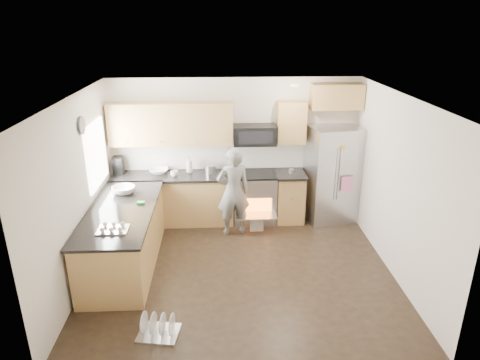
{
  "coord_description": "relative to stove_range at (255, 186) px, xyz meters",
  "views": [
    {
      "loc": [
        -0.28,
        -5.56,
        3.58
      ],
      "look_at": [
        0.02,
        0.5,
        1.26
      ],
      "focal_mm": 32.0,
      "sensor_mm": 36.0,
      "label": 1
    }
  ],
  "objects": [
    {
      "name": "back_cabinet_run",
      "position": [
        -0.94,
        0.06,
        0.29
      ],
      "size": [
        4.45,
        0.64,
        2.5
      ],
      "color": "#B48C48",
      "rests_on": "ground"
    },
    {
      "name": "stove_range",
      "position": [
        0.0,
        0.0,
        0.0
      ],
      "size": [
        0.76,
        0.97,
        1.79
      ],
      "color": "#B7B7BC",
      "rests_on": "ground"
    },
    {
      "name": "peninsula",
      "position": [
        -2.1,
        -1.44,
        -0.21
      ],
      "size": [
        0.96,
        2.36,
        1.04
      ],
      "color": "#B48C48",
      "rests_on": "ground"
    },
    {
      "name": "dish_rack",
      "position": [
        -1.4,
        -3.06,
        -0.6
      ],
      "size": [
        0.53,
        0.45,
        0.3
      ],
      "rotation": [
        0.0,
        0.0,
        -0.15
      ],
      "color": "#B7B7BC",
      "rests_on": "ground"
    },
    {
      "name": "ground",
      "position": [
        -0.35,
        -1.69,
        -0.68
      ],
      "size": [
        4.5,
        4.5,
        0.0
      ],
      "primitive_type": "plane",
      "color": "black",
      "rests_on": "ground"
    },
    {
      "name": "person",
      "position": [
        -0.41,
        -0.5,
        0.11
      ],
      "size": [
        0.63,
        0.48,
        1.57
      ],
      "primitive_type": "imported",
      "rotation": [
        0.0,
        0.0,
        3.33
      ],
      "color": "slate",
      "rests_on": "ground"
    },
    {
      "name": "room_shell",
      "position": [
        -0.39,
        -1.68,
        1.0
      ],
      "size": [
        4.54,
        4.04,
        2.62
      ],
      "color": "silver",
      "rests_on": "ground"
    },
    {
      "name": "refrigerator",
      "position": [
        1.42,
        0.01,
        0.21
      ],
      "size": [
        0.97,
        0.81,
        1.77
      ],
      "rotation": [
        0.0,
        0.0,
        0.17
      ],
      "color": "#B7B7BC",
      "rests_on": "ground"
    }
  ]
}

